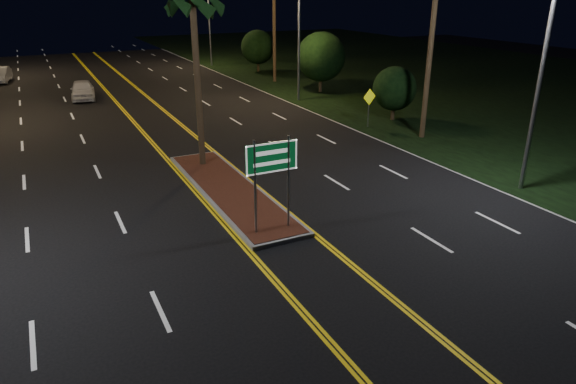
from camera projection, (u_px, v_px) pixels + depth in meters
ground at (312, 271)px, 15.12m from camera, size 120.00×120.00×0.00m
grass_right at (462, 76)px, 48.29m from camera, size 40.00×110.00×0.01m
median_island at (229, 190)px, 20.91m from camera, size 2.25×10.25×0.17m
highway_sign at (272, 166)px, 16.55m from camera, size 1.80×0.08×3.20m
streetlight_right_near at (539, 48)px, 19.06m from camera, size 1.91×0.44×9.00m
streetlight_right_mid at (294, 20)px, 35.69m from camera, size 1.91×0.44×9.00m
streetlight_right_far at (205, 9)px, 52.31m from camera, size 1.91×0.44×9.00m
palm_median at (192, 0)px, 21.14m from camera, size 2.40×2.40×8.30m
shrub_near at (395, 89)px, 31.61m from camera, size 2.70×2.70×3.30m
shrub_mid at (321, 57)px, 39.84m from camera, size 3.78×3.78×4.62m
shrub_far at (258, 47)px, 49.87m from camera, size 3.24×3.24×3.96m
car_near at (82, 88)px, 37.96m from camera, size 2.54×4.99×1.60m
car_far at (0, 74)px, 44.69m from camera, size 2.57×4.75×1.51m
warning_sign at (369, 103)px, 30.15m from camera, size 0.94×0.20×2.27m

